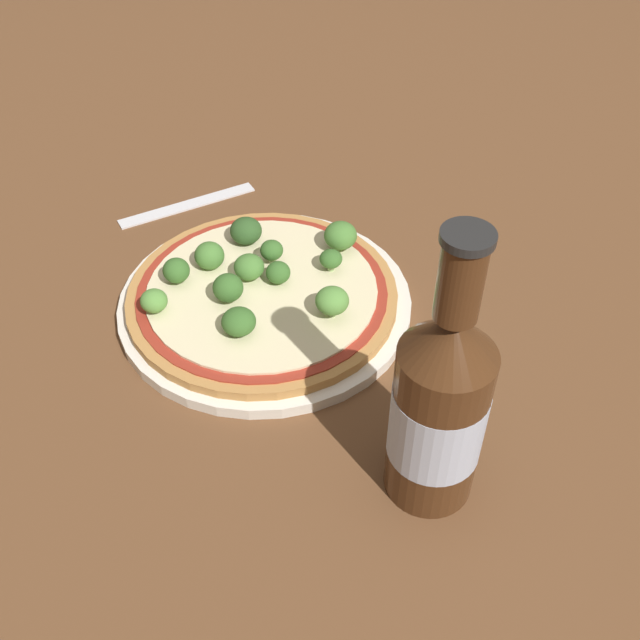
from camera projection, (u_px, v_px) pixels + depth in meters
name	position (u px, v px, depth m)	size (l,w,h in m)	color
ground_plane	(270.00, 305.00, 0.76)	(3.00, 3.00, 0.00)	brown
plate	(263.00, 300.00, 0.75)	(0.29, 0.29, 0.01)	silver
pizza	(262.00, 293.00, 0.74)	(0.27, 0.27, 0.01)	#B77F42
broccoli_floret_0	(331.00, 259.00, 0.75)	(0.02, 0.02, 0.02)	#89A866
broccoli_floret_1	(176.00, 271.00, 0.73)	(0.03, 0.03, 0.03)	#89A866
broccoli_floret_2	(246.00, 231.00, 0.78)	(0.03, 0.03, 0.03)	#89A866
broccoli_floret_3	(340.00, 236.00, 0.77)	(0.03, 0.03, 0.03)	#89A866
broccoli_floret_4	(249.00, 267.00, 0.74)	(0.03, 0.03, 0.03)	#89A866
broccoli_floret_5	(209.00, 256.00, 0.75)	(0.03, 0.03, 0.03)	#89A866
broccoli_floret_6	(239.00, 322.00, 0.68)	(0.03, 0.03, 0.03)	#89A866
broccoli_floret_7	(154.00, 301.00, 0.70)	(0.03, 0.03, 0.02)	#89A866
broccoli_floret_8	(230.00, 291.00, 0.71)	(0.03, 0.03, 0.03)	#89A866
broccoli_floret_9	(332.00, 301.00, 0.69)	(0.03, 0.03, 0.03)	#89A866
broccoli_floret_10	(272.00, 251.00, 0.76)	(0.02, 0.02, 0.03)	#89A866
broccoli_floret_11	(280.00, 275.00, 0.73)	(0.02, 0.02, 0.02)	#89A866
beer_bottle	(439.00, 406.00, 0.54)	(0.07, 0.07, 0.25)	#472814
fork	(189.00, 204.00, 0.88)	(0.03, 0.17, 0.00)	silver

